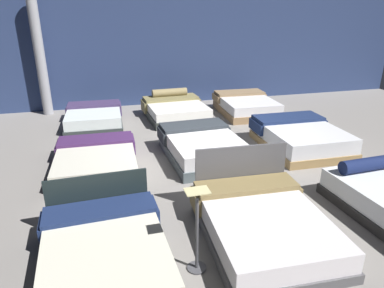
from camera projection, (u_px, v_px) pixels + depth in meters
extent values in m
cube|color=gray|center=(207.00, 160.00, 7.40)|extent=(18.00, 18.00, 0.02)
cube|color=navy|center=(161.00, 51.00, 11.31)|extent=(18.00, 0.06, 3.50)
cube|color=black|center=(106.00, 264.00, 4.25)|extent=(1.60, 2.06, 0.14)
cube|color=silver|center=(105.00, 251.00, 4.18)|extent=(1.54, 2.00, 0.25)
cube|color=black|center=(99.00, 200.00, 5.01)|extent=(1.43, 0.10, 0.83)
cube|color=navy|center=(100.00, 210.00, 4.76)|extent=(1.52, 0.56, 0.06)
cube|color=navy|center=(42.00, 229.00, 4.60)|extent=(0.08, 0.50, 0.26)
cube|color=navy|center=(154.00, 210.00, 5.03)|extent=(0.08, 0.50, 0.26)
cube|color=#525154|center=(264.00, 236.00, 4.80)|extent=(1.70, 2.16, 0.14)
cube|color=silver|center=(265.00, 223.00, 4.72)|extent=(1.64, 2.10, 0.28)
cube|color=#525154|center=(240.00, 175.00, 5.59)|extent=(1.51, 0.12, 1.01)
cube|color=olive|center=(246.00, 186.00, 5.35)|extent=(1.60, 0.57, 0.08)
cube|color=olive|center=(196.00, 201.00, 5.26)|extent=(0.10, 0.49, 0.29)
cube|color=olive|center=(293.00, 191.00, 5.58)|extent=(0.10, 0.49, 0.29)
cylinder|color=#15204A|center=(371.00, 164.00, 5.82)|extent=(1.16, 0.28, 0.23)
cube|color=#2A272D|center=(97.00, 166.00, 6.97)|extent=(1.64, 2.09, 0.13)
cube|color=beige|center=(96.00, 158.00, 6.91)|extent=(1.58, 2.03, 0.23)
cube|color=#3F2250|center=(96.00, 139.00, 7.47)|extent=(1.59, 0.68, 0.06)
cube|color=#3F2250|center=(58.00, 150.00, 7.36)|extent=(0.07, 0.64, 0.29)
cube|color=#3F2250|center=(133.00, 144.00, 7.71)|extent=(0.07, 0.64, 0.29)
cube|color=#4F5A5E|center=(203.00, 153.00, 7.48)|extent=(1.59, 2.18, 0.21)
cube|color=white|center=(203.00, 143.00, 7.39)|extent=(1.52, 2.12, 0.28)
cube|color=#2B3137|center=(193.00, 125.00, 7.95)|extent=(1.51, 0.74, 0.07)
cube|color=#2B3137|center=(162.00, 136.00, 7.80)|extent=(0.10, 0.68, 0.26)
cube|color=#2B3137|center=(224.00, 129.00, 8.22)|extent=(0.10, 0.68, 0.26)
cube|color=olive|center=(300.00, 145.00, 7.99)|extent=(1.72, 2.15, 0.18)
cube|color=silver|center=(301.00, 134.00, 7.90)|extent=(1.65, 2.09, 0.33)
cube|color=navy|center=(288.00, 118.00, 8.43)|extent=(1.66, 0.75, 0.08)
cube|color=navy|center=(256.00, 127.00, 8.31)|extent=(0.10, 0.71, 0.25)
cube|color=navy|center=(318.00, 122.00, 8.67)|extent=(0.10, 0.71, 0.25)
cube|color=#2C3232|center=(95.00, 122.00, 9.69)|extent=(1.56, 1.98, 0.13)
cube|color=silver|center=(94.00, 115.00, 9.62)|extent=(1.50, 1.92, 0.27)
cube|color=#3B2E53|center=(94.00, 104.00, 10.09)|extent=(1.50, 0.74, 0.06)
cube|color=#3B2E53|center=(68.00, 112.00, 9.99)|extent=(0.08, 0.70, 0.29)
cube|color=#3B2E53|center=(120.00, 108.00, 10.32)|extent=(0.08, 0.70, 0.29)
cube|color=#2B302C|center=(176.00, 115.00, 10.20)|extent=(1.75, 2.00, 0.21)
cube|color=white|center=(176.00, 108.00, 10.12)|extent=(1.69, 1.94, 0.23)
cube|color=olive|center=(171.00, 98.00, 10.60)|extent=(1.67, 0.73, 0.08)
cube|color=olive|center=(144.00, 106.00, 10.43)|extent=(0.12, 0.65, 0.31)
cube|color=olive|center=(196.00, 102.00, 10.92)|extent=(0.12, 0.65, 0.31)
cylinder|color=#8C7B51|center=(170.00, 93.00, 10.66)|extent=(1.09, 0.30, 0.24)
cube|color=#8D6C49|center=(246.00, 110.00, 10.69)|extent=(1.65, 2.16, 0.21)
cube|color=silver|center=(247.00, 103.00, 10.60)|extent=(1.58, 2.10, 0.27)
cube|color=#886D4E|center=(239.00, 93.00, 11.16)|extent=(1.56, 0.74, 0.08)
cube|color=#886D4E|center=(216.00, 98.00, 11.05)|extent=(0.11, 0.68, 0.20)
cube|color=#886D4E|center=(262.00, 96.00, 11.37)|extent=(0.11, 0.68, 0.20)
cylinder|color=#3F3F44|center=(197.00, 268.00, 4.29)|extent=(0.24, 0.24, 0.02)
cylinder|color=#3F3F44|center=(197.00, 235.00, 4.11)|extent=(0.04, 0.04, 0.99)
cube|color=beige|center=(197.00, 191.00, 3.89)|extent=(0.28, 0.20, 0.01)
cylinder|color=#99999E|center=(40.00, 56.00, 10.06)|extent=(0.29, 0.29, 3.50)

